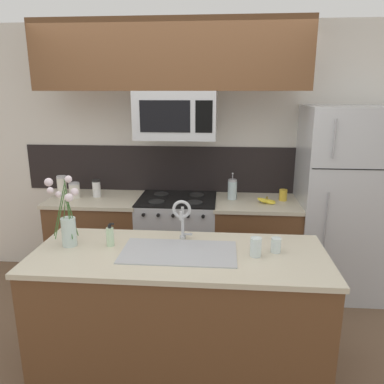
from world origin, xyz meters
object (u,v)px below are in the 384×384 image
object	(u,v)px
microwave	(176,115)
flower_vase	(68,223)
banana_bunch	(267,201)
stove_range	(178,242)
storage_jar_tall	(62,187)
dish_soap_bottle	(110,236)
storage_jar_short	(97,188)
refrigerator	(345,203)
coffee_tin	(283,195)
sink_faucet	(182,214)
french_press	(232,189)
storage_jar_medium	(75,190)
spare_glass	(276,245)
drinking_glass	(256,247)

from	to	relation	value
microwave	flower_vase	size ratio (longest dim) A/B	1.50
microwave	banana_bunch	bearing A→B (deg)	-2.68
banana_bunch	stove_range	bearing A→B (deg)	175.94
storage_jar_tall	stove_range	bearing A→B (deg)	0.55
dish_soap_bottle	storage_jar_short	bearing A→B (deg)	112.55
refrigerator	coffee_tin	size ratio (longest dim) A/B	16.53
microwave	sink_faucet	bearing A→B (deg)	-81.01
french_press	storage_jar_medium	bearing A→B (deg)	-176.96
microwave	storage_jar_tall	xyz separation A→B (m)	(-1.16, 0.01, -0.71)
spare_glass	microwave	bearing A→B (deg)	124.50
banana_bunch	dish_soap_bottle	size ratio (longest dim) A/B	1.15
storage_jar_short	banana_bunch	world-z (taller)	storage_jar_short
french_press	drinking_glass	xyz separation A→B (m)	(0.12, -1.32, -0.04)
banana_bunch	spare_glass	bearing A→B (deg)	-93.25
sink_faucet	storage_jar_medium	bearing A→B (deg)	139.38
stove_range	sink_faucet	distance (m)	1.24
storage_jar_medium	flower_vase	world-z (taller)	flower_vase
french_press	sink_faucet	distance (m)	1.17
coffee_tin	french_press	bearing A→B (deg)	178.84
microwave	storage_jar_medium	bearing A→B (deg)	-179.87
microwave	flower_vase	xyz separation A→B (m)	(-0.61, -1.17, -0.66)
storage_jar_medium	dish_soap_bottle	world-z (taller)	dish_soap_bottle
banana_bunch	flower_vase	world-z (taller)	flower_vase
storage_jar_medium	dish_soap_bottle	distance (m)	1.35
french_press	drinking_glass	bearing A→B (deg)	-84.65
refrigerator	dish_soap_bottle	world-z (taller)	refrigerator
dish_soap_bottle	flower_vase	distance (m)	0.30
coffee_tin	flower_vase	distance (m)	2.06
storage_jar_short	drinking_glass	distance (m)	1.97
french_press	coffee_tin	world-z (taller)	french_press
microwave	spare_glass	xyz separation A→B (m)	(0.80, -1.17, -0.77)
stove_range	spare_glass	world-z (taller)	spare_glass
drinking_glass	storage_jar_medium	bearing A→B (deg)	143.81
storage_jar_tall	drinking_glass	xyz separation A→B (m)	(1.82, -1.25, -0.05)
refrigerator	drinking_glass	size ratio (longest dim) A/B	14.35
flower_vase	coffee_tin	bearing A→B (deg)	37.19
sink_faucet	drinking_glass	distance (m)	0.56
storage_jar_medium	spare_glass	distance (m)	2.17
refrigerator	storage_jar_short	size ratio (longest dim) A/B	10.45
spare_glass	flower_vase	xyz separation A→B (m)	(-1.41, -0.01, 0.11)
flower_vase	french_press	bearing A→B (deg)	47.58
drinking_glass	spare_glass	distance (m)	0.16
refrigerator	french_press	bearing A→B (deg)	177.86
storage_jar_medium	flower_vase	distance (m)	1.25
stove_range	dish_soap_bottle	distance (m)	1.32
microwave	storage_jar_tall	distance (m)	1.36
french_press	flower_vase	size ratio (longest dim) A/B	0.54
storage_jar_medium	drinking_glass	world-z (taller)	storage_jar_medium
drinking_glass	flower_vase	distance (m)	1.28
sink_faucet	french_press	bearing A→B (deg)	71.17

